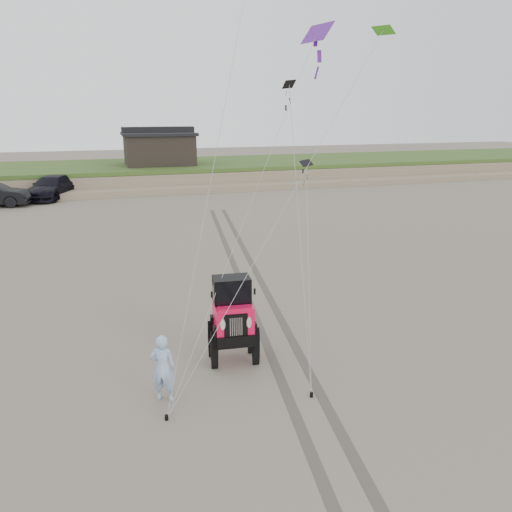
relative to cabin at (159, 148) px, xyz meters
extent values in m
plane|color=#6B6054|center=(-2.00, -37.00, -3.24)|extent=(160.00, 160.00, 0.00)
cube|color=#7A6B54|center=(-2.00, 1.00, -2.54)|extent=(160.00, 12.00, 1.40)
cube|color=#2D4719|center=(-2.00, 1.00, -1.69)|extent=(160.00, 12.00, 0.35)
cube|color=#7A6B54|center=(-2.00, -5.50, -2.99)|extent=(160.00, 3.50, 0.50)
cube|color=black|center=(0.00, 0.00, -0.21)|extent=(6.00, 5.00, 2.60)
cube|color=black|center=(0.00, 0.00, 1.21)|extent=(6.40, 5.40, 0.25)
cube|color=black|center=(0.00, 0.00, 1.59)|extent=(6.40, 1.20, 0.50)
imported|color=black|center=(-8.90, -5.81, -2.38)|extent=(4.41, 6.34, 1.71)
imported|color=#8DB1DB|center=(-4.32, -36.30, -2.42)|extent=(0.71, 0.60, 1.64)
cube|color=#5A198E|center=(3.08, -27.65, 6.12)|extent=(0.92, 1.48, 0.73)
cube|color=black|center=(0.06, -32.62, 3.98)|extent=(0.44, 0.35, 0.27)
cube|color=black|center=(0.55, -32.88, 1.76)|extent=(0.45, 0.31, 0.21)
cube|color=#4AC923|center=(4.70, -29.74, 5.99)|extent=(0.73, 0.90, 0.29)
cylinder|color=black|center=(-4.39, -37.13, -3.18)|extent=(0.08, 0.08, 0.12)
cylinder|color=black|center=(-1.00, -37.23, -3.18)|extent=(0.08, 0.08, 0.12)
cube|color=#4C443D|center=(-0.40, -29.00, -3.23)|extent=(4.42, 29.74, 0.01)
cube|color=#4C443D|center=(0.40, -29.00, -3.23)|extent=(4.42, 29.74, 0.01)
camera|label=1|loc=(-5.34, -46.73, 3.27)|focal=35.00mm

